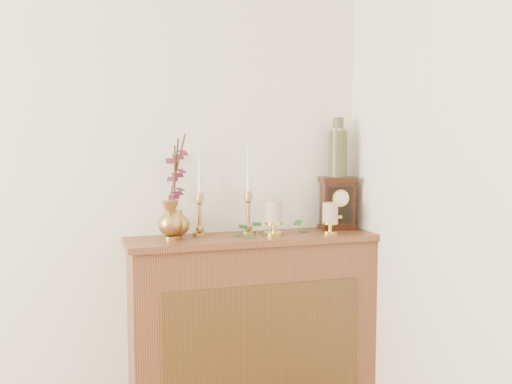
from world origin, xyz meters
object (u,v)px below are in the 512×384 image
object	(u,v)px
ceramic_vase	(338,150)
ginger_jar	(176,191)
bud_vase	(170,221)
candlestick_left	(200,207)
candlestick_center	(248,205)
mantel_clock	(337,204)

from	to	relation	value
ceramic_vase	ginger_jar	bearing A→B (deg)	179.17
bud_vase	ceramic_vase	xyz separation A→B (m)	(0.89, 0.09, 0.32)
bud_vase	ceramic_vase	world-z (taller)	ceramic_vase
candlestick_left	bud_vase	size ratio (longest dim) A/B	2.31
candlestick_center	bud_vase	world-z (taller)	candlestick_center
candlestick_center	mantel_clock	xyz separation A→B (m)	(0.49, 0.03, -0.01)
candlestick_left	ceramic_vase	distance (m)	0.78
ginger_jar	ceramic_vase	xyz separation A→B (m)	(0.84, -0.01, 0.19)
ginger_jar	ceramic_vase	distance (m)	0.86
candlestick_center	ceramic_vase	bearing A→B (deg)	3.46
candlestick_left	mantel_clock	bearing A→B (deg)	0.41
candlestick_left	ginger_jar	bearing A→B (deg)	169.62
candlestick_left	ceramic_vase	size ratio (longest dim) A/B	1.40
candlestick_left	mantel_clock	xyz separation A→B (m)	(0.73, 0.01, -0.01)
bud_vase	ceramic_vase	size ratio (longest dim) A/B	0.60
bud_vase	ceramic_vase	distance (m)	0.95
candlestick_left	ceramic_vase	world-z (taller)	ceramic_vase
mantel_clock	candlestick_left	bearing A→B (deg)	-170.50
candlestick_center	mantel_clock	world-z (taller)	candlestick_center
bud_vase	ginger_jar	distance (m)	0.18
mantel_clock	ginger_jar	bearing A→B (deg)	-171.91
ceramic_vase	candlestick_left	bearing A→B (deg)	-179.39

